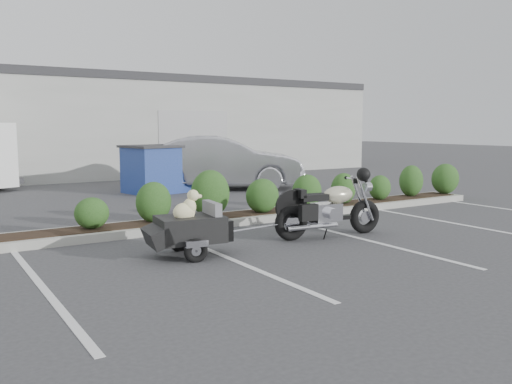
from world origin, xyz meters
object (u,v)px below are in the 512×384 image
pet_trailer (189,228)px  sedan (221,163)px  motorcycle (330,209)px  dumpster (162,168)px

pet_trailer → sedan: sedan is taller
motorcycle → dumpster: (0.06, 7.94, 0.22)m
dumpster → sedan: bearing=-22.9°
sedan → pet_trailer: bearing=175.3°
motorcycle → sedan: bearing=83.2°
sedan → dumpster: 1.89m
motorcycle → sedan: size_ratio=0.43×
motorcycle → pet_trailer: bearing=-173.2°
motorcycle → sedan: sedan is taller
motorcycle → dumpster: 7.94m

